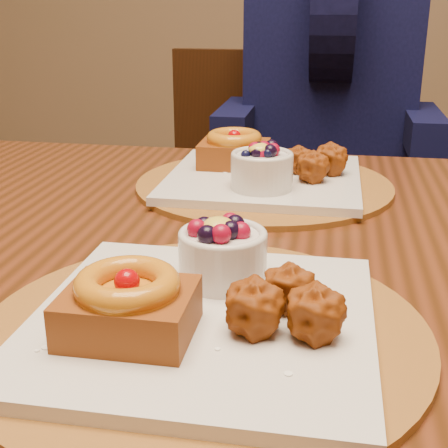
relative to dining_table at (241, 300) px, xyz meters
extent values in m
cube|color=#351A09|center=(0.00, 0.00, 0.06)|extent=(1.60, 0.90, 0.04)
cylinder|color=#5F3A12|center=(0.00, -0.22, 0.08)|extent=(0.38, 0.38, 0.01)
cube|color=silver|center=(0.00, -0.22, 0.09)|extent=(0.28, 0.28, 0.01)
cube|color=#552708|center=(-0.05, -0.26, 0.12)|extent=(0.10, 0.08, 0.04)
torus|color=#A14909|center=(-0.05, -0.26, 0.14)|extent=(0.08, 0.08, 0.02)
sphere|color=#9A0205|center=(-0.05, -0.26, 0.14)|extent=(0.02, 0.02, 0.02)
sphere|color=#823609|center=(0.07, -0.20, 0.12)|extent=(0.04, 0.04, 0.04)
sphere|color=#823609|center=(0.04, -0.24, 0.12)|extent=(0.04, 0.04, 0.04)
sphere|color=#823609|center=(0.09, -0.24, 0.12)|extent=(0.04, 0.04, 0.04)
cylinder|color=silver|center=(0.00, -0.15, 0.12)|extent=(0.08, 0.08, 0.05)
torus|color=silver|center=(0.00, -0.15, 0.14)|extent=(0.08, 0.08, 0.01)
ellipsoid|color=gold|center=(0.00, -0.15, 0.15)|extent=(0.03, 0.03, 0.02)
cylinder|color=#5F3A12|center=(0.00, 0.22, 0.08)|extent=(0.38, 0.38, 0.01)
cube|color=silver|center=(0.00, 0.22, 0.09)|extent=(0.28, 0.28, 0.01)
cube|color=#552708|center=(-0.05, 0.26, 0.12)|extent=(0.10, 0.09, 0.04)
torus|color=#A14909|center=(-0.05, 0.26, 0.14)|extent=(0.09, 0.09, 0.02)
sphere|color=#9A0205|center=(-0.05, 0.26, 0.14)|extent=(0.02, 0.02, 0.02)
sphere|color=#823609|center=(0.07, 0.20, 0.12)|extent=(0.04, 0.04, 0.04)
sphere|color=#823609|center=(0.05, 0.24, 0.12)|extent=(0.04, 0.04, 0.04)
sphere|color=#823609|center=(0.10, 0.24, 0.12)|extent=(0.04, 0.04, 0.04)
cylinder|color=silver|center=(0.00, 0.15, 0.12)|extent=(0.09, 0.09, 0.05)
torus|color=silver|center=(0.00, 0.15, 0.14)|extent=(0.09, 0.09, 0.01)
ellipsoid|color=gold|center=(0.00, 0.15, 0.15)|extent=(0.03, 0.03, 0.02)
cube|color=black|center=(-0.12, 0.79, -0.24)|extent=(0.44, 0.44, 0.04)
cylinder|color=black|center=(-0.31, 0.61, -0.47)|extent=(0.04, 0.04, 0.42)
cylinder|color=black|center=(0.07, 0.60, -0.47)|extent=(0.04, 0.04, 0.42)
cylinder|color=black|center=(-0.30, 0.98, -0.47)|extent=(0.04, 0.04, 0.42)
cylinder|color=black|center=(0.07, 0.98, -0.47)|extent=(0.04, 0.04, 0.42)
cube|color=black|center=(-0.12, 0.99, -0.01)|extent=(0.43, 0.03, 0.45)
cube|color=black|center=(0.08, 0.89, 0.09)|extent=(0.40, 0.21, 0.57)
cube|color=black|center=(-0.13, 0.77, 0.07)|extent=(0.08, 0.29, 0.08)
cube|color=black|center=(0.29, 0.77, 0.07)|extent=(0.08, 0.29, 0.08)
camera|label=1|loc=(0.10, -0.67, 0.35)|focal=50.00mm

